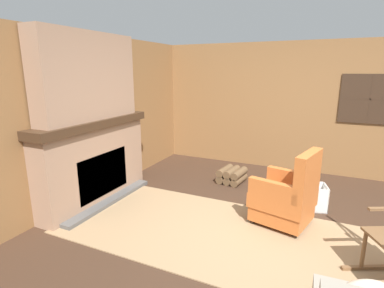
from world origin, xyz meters
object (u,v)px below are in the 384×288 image
decorative_plate_on_mantel (86,110)px  laundry_basket (310,196)px  oil_lamp_vase (62,117)px  firewood_stack (232,175)px  armchair (286,198)px  storage_case (118,109)px

decorative_plate_on_mantel → laundry_basket: bearing=20.0°
oil_lamp_vase → decorative_plate_on_mantel: (-0.02, 0.44, 0.03)m
laundry_basket → oil_lamp_vase: oil_lamp_vase is taller
laundry_basket → decorative_plate_on_mantel: bearing=-160.0°
laundry_basket → decorative_plate_on_mantel: 3.31m
firewood_stack → oil_lamp_vase: size_ratio=1.75×
armchair → storage_case: 2.81m
laundry_basket → decorative_plate_on_mantel: size_ratio=1.80×
firewood_stack → decorative_plate_on_mantel: 2.56m
storage_case → decorative_plate_on_mantel: (-0.02, -0.64, 0.05)m
armchair → decorative_plate_on_mantel: (-2.66, -0.45, 0.98)m
firewood_stack → laundry_basket: laundry_basket is taller
firewood_stack → storage_case: size_ratio=2.14×
firewood_stack → oil_lamp_vase: 2.83m
firewood_stack → decorative_plate_on_mantel: bearing=-136.1°
firewood_stack → oil_lamp_vase: bearing=-128.6°
laundry_basket → decorative_plate_on_mantel: decorative_plate_on_mantel is taller
armchair → decorative_plate_on_mantel: size_ratio=3.65×
armchair → storage_case: bearing=9.5°
laundry_basket → storage_case: storage_case is taller
firewood_stack → armchair: bearing=-47.1°
armchair → laundry_basket: bearing=-98.2°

